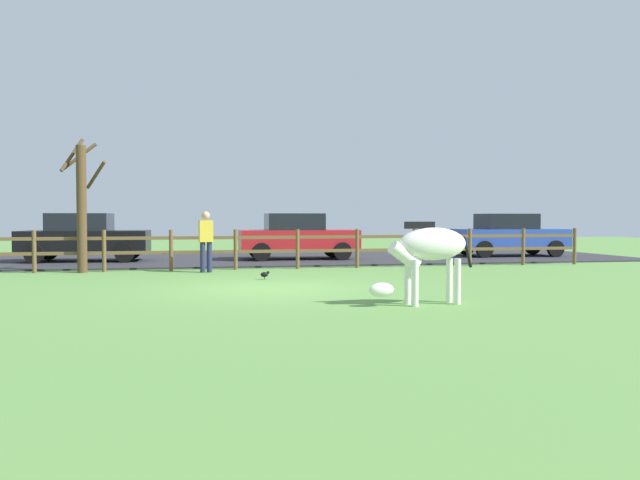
# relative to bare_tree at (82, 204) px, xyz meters

# --- Properties ---
(ground_plane) EXTENTS (60.00, 60.00, 0.00)m
(ground_plane) POSITION_rel_bare_tree_xyz_m (4.45, -4.89, -1.84)
(ground_plane) COLOR #5B8C42
(parking_asphalt) EXTENTS (28.00, 7.40, 0.05)m
(parking_asphalt) POSITION_rel_bare_tree_xyz_m (4.45, 4.41, -1.81)
(parking_asphalt) COLOR #2D2D33
(parking_asphalt) RESTS_ON ground_plane
(paddock_fence) EXTENTS (21.39, 0.11, 1.14)m
(paddock_fence) POSITION_rel_bare_tree_xyz_m (4.09, 0.11, -1.19)
(paddock_fence) COLOR brown
(paddock_fence) RESTS_ON ground_plane
(bare_tree) EXTENTS (1.27, 0.79, 3.63)m
(bare_tree) POSITION_rel_bare_tree_xyz_m (0.00, 0.00, 0.00)
(bare_tree) COLOR #513A23
(bare_tree) RESTS_ON ground_plane
(zebra) EXTENTS (1.93, 0.62, 1.41)m
(zebra) POSITION_rel_bare_tree_xyz_m (6.77, -7.82, -0.91)
(zebra) COLOR white
(zebra) RESTS_ON ground_plane
(crow_on_grass) EXTENTS (0.21, 0.10, 0.20)m
(crow_on_grass) POSITION_rel_bare_tree_xyz_m (4.56, -2.91, -1.71)
(crow_on_grass) COLOR black
(crow_on_grass) RESTS_ON ground_plane
(parked_car_blue) EXTENTS (4.07, 2.02, 1.56)m
(parked_car_blue) POSITION_rel_bare_tree_xyz_m (14.38, 3.69, -1.00)
(parked_car_blue) COLOR #2D4CAD
(parked_car_blue) RESTS_ON parking_asphalt
(parked_car_black) EXTENTS (4.08, 2.04, 1.56)m
(parked_car_black) POSITION_rel_bare_tree_xyz_m (-0.53, 3.88, -1.00)
(parked_car_black) COLOR black
(parked_car_black) RESTS_ON parking_asphalt
(parked_car_red) EXTENTS (4.02, 1.92, 1.56)m
(parked_car_red) POSITION_rel_bare_tree_xyz_m (6.44, 3.56, -1.00)
(parked_car_red) COLOR red
(parked_car_red) RESTS_ON parking_asphalt
(visitor_near_fence) EXTENTS (0.39, 0.27, 1.64)m
(visitor_near_fence) POSITION_rel_bare_tree_xyz_m (3.25, -0.62, -0.93)
(visitor_near_fence) COLOR #232847
(visitor_near_fence) RESTS_ON ground_plane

